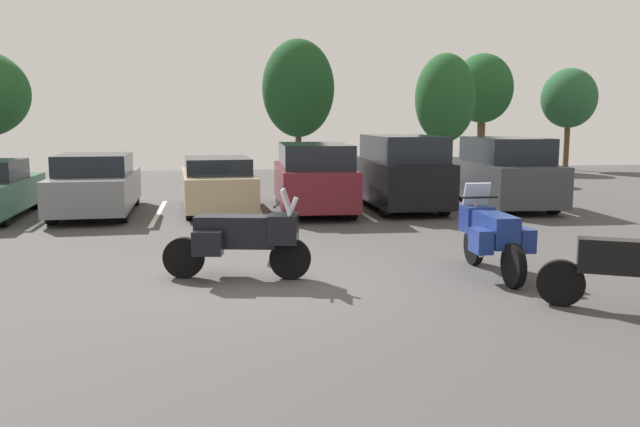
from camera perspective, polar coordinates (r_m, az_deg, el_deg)
name	(u,v)px	position (r m, az deg, el deg)	size (l,w,h in m)	color
ground	(257,283)	(10.11, -5.53, -6.10)	(44.00, 44.00, 0.10)	#423F3F
motorcycle_touring	(243,236)	(10.08, -6.80, -2.01)	(2.28, 1.03, 1.40)	black
motorcycle_second	(491,233)	(10.67, 14.74, -1.67)	(0.92, 2.21, 1.41)	black
motorcycle_third	(624,269)	(9.22, 25.08, -4.40)	(1.90, 1.07, 1.26)	black
parking_stripes	(209,212)	(17.59, -9.67, 0.17)	(18.63, 4.85, 0.01)	silver
car_grey	(96,185)	(17.76, -19.03, 2.38)	(1.99, 4.71, 1.57)	slate
car_tan	(217,184)	(17.61, -9.02, 2.54)	(2.02, 4.40, 1.46)	tan
car_maroon	(313,178)	(17.25, -0.58, 3.15)	(2.07, 4.64, 1.82)	maroon
car_black	(400,172)	(17.98, 6.99, 3.60)	(1.83, 4.54, 2.01)	black
car_charcoal	(502,173)	(19.02, 15.67, 3.42)	(2.16, 4.89, 1.94)	#38383D
tree_center_left	(298,89)	(27.38, -1.92, 10.89)	(2.98, 2.98, 5.70)	#4C3823
tree_far_right	(445,98)	(27.57, 10.92, 9.87)	(2.47, 2.47, 5.11)	#4C3823
tree_center_right	(569,98)	(33.58, 20.99, 9.40)	(2.60, 2.60, 4.84)	#4C3823
tree_right	(483,89)	(32.89, 14.06, 10.55)	(2.92, 2.92, 5.56)	#4C3823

